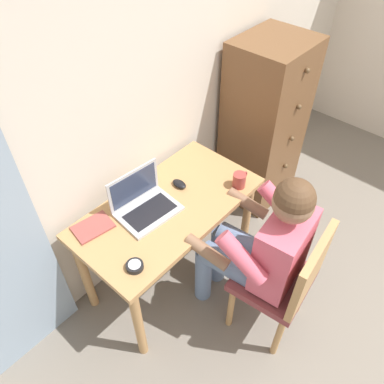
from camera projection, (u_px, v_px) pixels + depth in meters
The scene contains 10 objects.
wall_back at pixel (173, 75), 2.29m from camera, with size 4.80×0.05×2.50m, color beige.
desk at pixel (169, 218), 2.31m from camera, with size 1.14×0.60×0.73m.
dresser at pixel (264, 126), 2.91m from camera, with size 0.54×0.50×1.34m.
chair at pixel (285, 280), 2.13m from camera, with size 0.46×0.44×0.89m.
person_seated at pixel (261, 245), 2.08m from camera, with size 0.57×0.61×1.21m.
laptop at pixel (144, 203), 2.17m from camera, with size 0.36×0.28×0.24m.
computer_mouse at pixel (179, 184), 2.34m from camera, with size 0.06×0.10×0.03m, color black.
desk_clock at pixel (135, 266), 1.91m from camera, with size 0.09×0.09×0.03m.
notebook_pad at pixel (93, 227), 2.10m from camera, with size 0.21×0.15×0.01m, color #994742.
coffee_mug at pixel (240, 180), 2.31m from camera, with size 0.12×0.08×0.09m.
Camera 1 is at (-1.51, 0.71, 2.35)m, focal length 35.59 mm.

